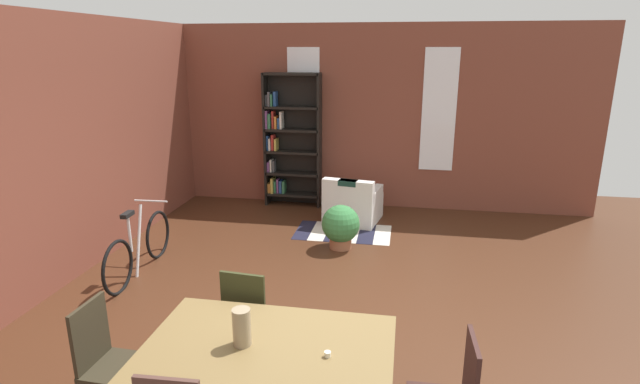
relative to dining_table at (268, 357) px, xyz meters
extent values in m
plane|color=#472717|center=(0.23, 1.27, -0.68)|extent=(11.24, 11.24, 0.00)
cube|color=brown|center=(0.23, 5.66, 0.86)|extent=(7.48, 0.12, 3.08)
cube|color=white|center=(-0.91, 5.59, 1.02)|extent=(0.55, 0.02, 2.00)
cube|color=white|center=(1.36, 5.59, 1.02)|extent=(0.55, 0.02, 2.00)
cube|color=brown|center=(0.00, 0.00, 0.06)|extent=(1.68, 1.09, 0.04)
cylinder|color=brown|center=(-0.74, 0.44, -0.32)|extent=(0.07, 0.07, 0.72)
cylinder|color=brown|center=(0.74, 0.44, -0.32)|extent=(0.07, 0.07, 0.72)
cylinder|color=#998466|center=(-0.17, 0.00, 0.21)|extent=(0.12, 0.12, 0.26)
cylinder|color=silver|center=(0.41, -0.04, 0.10)|extent=(0.04, 0.04, 0.04)
cube|color=#39201C|center=(1.32, 0.01, 0.02)|extent=(0.04, 0.38, 0.50)
cube|color=#312B1D|center=(-1.14, 0.00, -0.23)|extent=(0.41, 0.41, 0.04)
cube|color=#312B1D|center=(-1.32, 0.01, 0.02)|extent=(0.04, 0.38, 0.50)
cylinder|color=#312B1D|center=(-0.95, 0.17, -0.46)|extent=(0.04, 0.04, 0.43)
cylinder|color=#312B1D|center=(-1.31, 0.19, -0.46)|extent=(0.04, 0.04, 0.43)
cube|color=#2F3219|center=(-0.38, 0.84, -0.23)|extent=(0.43, 0.43, 0.04)
cube|color=#2F3219|center=(-0.39, 0.66, 0.02)|extent=(0.38, 0.06, 0.50)
cylinder|color=#2F3219|center=(-0.18, 1.01, -0.46)|extent=(0.04, 0.04, 0.43)
cylinder|color=#2F3219|center=(-0.54, 1.04, -0.46)|extent=(0.04, 0.04, 0.43)
cylinder|color=#2F3219|center=(-0.21, 0.65, -0.46)|extent=(0.04, 0.04, 0.43)
cylinder|color=#2F3219|center=(-0.57, 0.68, -0.46)|extent=(0.04, 0.04, 0.43)
cube|color=black|center=(-1.53, 5.40, 0.47)|extent=(0.04, 0.29, 2.29)
cube|color=black|center=(-0.60, 5.40, 0.47)|extent=(0.04, 0.29, 2.29)
cube|color=black|center=(-1.07, 5.54, 0.47)|extent=(0.97, 0.01, 2.29)
cube|color=black|center=(-1.07, 5.40, -0.49)|extent=(0.93, 0.29, 0.04)
cube|color=orange|center=(-1.49, 5.40, -0.38)|extent=(0.05, 0.19, 0.17)
cube|color=gold|center=(-1.44, 5.40, -0.33)|extent=(0.04, 0.23, 0.27)
cube|color=#33724C|center=(-1.39, 5.40, -0.36)|extent=(0.04, 0.15, 0.21)
cube|color=#8C4C8C|center=(-1.34, 5.40, -0.34)|extent=(0.03, 0.16, 0.25)
cube|color=#284C8C|center=(-1.29, 5.40, -0.35)|extent=(0.05, 0.16, 0.22)
cube|color=#33724C|center=(-1.23, 5.40, -0.36)|extent=(0.04, 0.16, 0.22)
cube|color=black|center=(-1.07, 5.40, -0.10)|extent=(0.93, 0.29, 0.04)
cube|color=#8C4C8C|center=(-1.50, 5.40, 0.00)|extent=(0.04, 0.18, 0.17)
cube|color=white|center=(-1.45, 5.40, 0.02)|extent=(0.03, 0.19, 0.22)
cube|color=#4C4C51|center=(-1.41, 5.40, 0.02)|extent=(0.03, 0.16, 0.20)
cube|color=black|center=(-1.07, 5.40, 0.28)|extent=(0.93, 0.29, 0.04)
cube|color=#284C8C|center=(-1.50, 5.40, 0.42)|extent=(0.03, 0.15, 0.26)
cube|color=white|center=(-1.46, 5.40, 0.40)|extent=(0.03, 0.20, 0.21)
cube|color=#B22D28|center=(-1.41, 5.40, 0.43)|extent=(0.04, 0.16, 0.27)
cube|color=gold|center=(-1.36, 5.40, 0.40)|extent=(0.03, 0.20, 0.20)
cube|color=black|center=(-1.07, 5.40, 0.66)|extent=(0.93, 0.29, 0.04)
cube|color=#8C4C8C|center=(-1.50, 5.40, 0.83)|extent=(0.03, 0.24, 0.31)
cube|color=#33724C|center=(-1.45, 5.40, 0.80)|extent=(0.04, 0.22, 0.25)
cube|color=#B22D28|center=(-1.40, 5.40, 0.83)|extent=(0.04, 0.16, 0.30)
cube|color=orange|center=(-1.34, 5.40, 0.78)|extent=(0.04, 0.20, 0.21)
cube|color=#284C8C|center=(-1.30, 5.40, 0.77)|extent=(0.04, 0.16, 0.18)
cube|color=white|center=(-1.25, 5.40, 0.82)|extent=(0.03, 0.19, 0.29)
cube|color=black|center=(-1.07, 5.40, 1.04)|extent=(0.93, 0.29, 0.04)
cube|color=#4C4C51|center=(-1.49, 5.40, 1.15)|extent=(0.04, 0.16, 0.18)
cube|color=#4C4C51|center=(-1.44, 5.40, 1.18)|extent=(0.04, 0.24, 0.24)
cube|color=#33724C|center=(-1.40, 5.40, 1.16)|extent=(0.03, 0.25, 0.20)
cube|color=#284C8C|center=(-1.35, 5.40, 1.18)|extent=(0.04, 0.16, 0.24)
cube|color=black|center=(-1.07, 5.40, 1.59)|extent=(0.93, 0.29, 0.04)
cube|color=silver|center=(0.07, 4.75, -0.48)|extent=(0.92, 0.92, 0.40)
cube|color=silver|center=(0.01, 4.43, -0.10)|extent=(0.82, 0.29, 0.35)
cube|color=silver|center=(0.40, 4.69, -0.20)|extent=(0.24, 0.73, 0.15)
cube|color=silver|center=(-0.27, 4.81, -0.20)|extent=(0.24, 0.73, 0.15)
cube|color=#19382D|center=(0.01, 4.43, 0.03)|extent=(0.30, 0.21, 0.08)
torus|color=black|center=(-2.29, 1.86, -0.38)|extent=(0.07, 0.64, 0.64)
torus|color=black|center=(-2.33, 2.89, -0.38)|extent=(0.07, 0.64, 0.64)
cylinder|color=silver|center=(-2.31, 2.37, -0.28)|extent=(0.05, 0.32, 0.89)
cylinder|color=silver|center=(-2.30, 2.19, -0.10)|extent=(0.04, 0.04, 0.45)
cube|color=black|center=(-2.30, 2.19, 0.14)|extent=(0.09, 0.20, 0.05)
cylinder|color=silver|center=(-2.33, 2.78, 0.12)|extent=(0.44, 0.04, 0.02)
cylinder|color=#9E6042|center=(0.02, 3.58, -0.61)|extent=(0.31, 0.31, 0.14)
sphere|color=#387F42|center=(0.02, 3.58, -0.32)|extent=(0.53, 0.53, 0.53)
cube|color=#1E1E33|center=(-0.61, 4.17, -0.67)|extent=(0.24, 0.83, 0.01)
cube|color=silver|center=(-0.38, 4.17, -0.67)|extent=(0.24, 0.83, 0.01)
cube|color=#1E1E33|center=(-0.14, 4.17, -0.67)|extent=(0.24, 0.83, 0.01)
cube|color=silver|center=(0.10, 4.17, -0.67)|extent=(0.24, 0.83, 0.01)
cube|color=#1E1E33|center=(0.34, 4.17, -0.67)|extent=(0.24, 0.83, 0.01)
cube|color=silver|center=(0.57, 4.17, -0.67)|extent=(0.24, 0.83, 0.01)
camera|label=1|loc=(0.84, -2.78, 2.01)|focal=27.75mm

